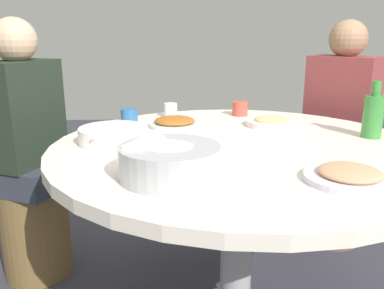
{
  "coord_description": "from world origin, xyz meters",
  "views": [
    {
      "loc": [
        1.41,
        -0.23,
        1.14
      ],
      "look_at": [
        0.08,
        -0.18,
        0.77
      ],
      "focal_mm": 37.72,
      "sensor_mm": 36.0,
      "label": 1
    }
  ],
  "objects_px": {
    "rice_bowl": "(170,161)",
    "diner_right": "(23,120)",
    "dish_shrimp": "(349,175)",
    "stool_for_diner_right": "(36,230)",
    "tea_cup_near": "(240,109)",
    "tea_cup_far": "(171,110)",
    "green_bottle": "(373,115)",
    "soup_bowl": "(114,136)",
    "stool_for_diner_left": "(332,202)",
    "dish_noodles": "(273,122)",
    "diner_left": "(341,107)",
    "dish_stirfry": "(175,122)",
    "round_dining_table": "(239,167)",
    "tea_cup_side": "(129,115)"
  },
  "relations": [
    {
      "from": "stool_for_diner_left",
      "to": "tea_cup_near",
      "type": "bearing_deg",
      "value": -76.67
    },
    {
      "from": "dish_noodles",
      "to": "tea_cup_far",
      "type": "xyz_separation_m",
      "value": [
        -0.2,
        -0.45,
        0.02
      ]
    },
    {
      "from": "stool_for_diner_right",
      "to": "rice_bowl",
      "type": "bearing_deg",
      "value": 42.59
    },
    {
      "from": "green_bottle",
      "to": "diner_left",
      "type": "relative_size",
      "value": 0.29
    },
    {
      "from": "dish_shrimp",
      "to": "round_dining_table",
      "type": "bearing_deg",
      "value": -148.59
    },
    {
      "from": "soup_bowl",
      "to": "tea_cup_far",
      "type": "height_order",
      "value": "tea_cup_far"
    },
    {
      "from": "dish_stirfry",
      "to": "stool_for_diner_right",
      "type": "distance_m",
      "value": 0.87
    },
    {
      "from": "dish_noodles",
      "to": "diner_left",
      "type": "relative_size",
      "value": 0.31
    },
    {
      "from": "dish_stirfry",
      "to": "dish_noodles",
      "type": "height_order",
      "value": "dish_stirfry"
    },
    {
      "from": "tea_cup_far",
      "to": "stool_for_diner_left",
      "type": "relative_size",
      "value": 0.15
    },
    {
      "from": "dish_noodles",
      "to": "tea_cup_side",
      "type": "distance_m",
      "value": 0.65
    },
    {
      "from": "soup_bowl",
      "to": "tea_cup_near",
      "type": "height_order",
      "value": "tea_cup_near"
    },
    {
      "from": "stool_for_diner_right",
      "to": "soup_bowl",
      "type": "bearing_deg",
      "value": 52.67
    },
    {
      "from": "soup_bowl",
      "to": "dish_shrimp",
      "type": "relative_size",
      "value": 1.06
    },
    {
      "from": "dish_stirfry",
      "to": "tea_cup_far",
      "type": "relative_size",
      "value": 3.34
    },
    {
      "from": "green_bottle",
      "to": "stool_for_diner_left",
      "type": "relative_size",
      "value": 0.49
    },
    {
      "from": "round_dining_table",
      "to": "stool_for_diner_right",
      "type": "xyz_separation_m",
      "value": [
        -0.38,
        -0.91,
        -0.44
      ]
    },
    {
      "from": "dish_stirfry",
      "to": "stool_for_diner_right",
      "type": "relative_size",
      "value": 0.5
    },
    {
      "from": "rice_bowl",
      "to": "stool_for_diner_left",
      "type": "distance_m",
      "value": 1.46
    },
    {
      "from": "round_dining_table",
      "to": "tea_cup_side",
      "type": "distance_m",
      "value": 0.62
    },
    {
      "from": "round_dining_table",
      "to": "stool_for_diner_right",
      "type": "bearing_deg",
      "value": -112.44
    },
    {
      "from": "soup_bowl",
      "to": "stool_for_diner_right",
      "type": "xyz_separation_m",
      "value": [
        -0.35,
        -0.45,
        -0.55
      ]
    },
    {
      "from": "tea_cup_side",
      "to": "stool_for_diner_right",
      "type": "distance_m",
      "value": 0.73
    },
    {
      "from": "green_bottle",
      "to": "round_dining_table",
      "type": "bearing_deg",
      "value": -81.39
    },
    {
      "from": "dish_noodles",
      "to": "stool_for_diner_left",
      "type": "height_order",
      "value": "dish_noodles"
    },
    {
      "from": "soup_bowl",
      "to": "tea_cup_near",
      "type": "relative_size",
      "value": 3.5
    },
    {
      "from": "tea_cup_side",
      "to": "dish_shrimp",
      "type": "bearing_deg",
      "value": 40.57
    },
    {
      "from": "stool_for_diner_left",
      "to": "stool_for_diner_right",
      "type": "height_order",
      "value": "same"
    },
    {
      "from": "round_dining_table",
      "to": "soup_bowl",
      "type": "bearing_deg",
      "value": -94.0
    },
    {
      "from": "rice_bowl",
      "to": "diner_right",
      "type": "relative_size",
      "value": 0.37
    },
    {
      "from": "rice_bowl",
      "to": "stool_for_diner_left",
      "type": "xyz_separation_m",
      "value": [
        -1.0,
        0.89,
        -0.57
      ]
    },
    {
      "from": "rice_bowl",
      "to": "tea_cup_far",
      "type": "relative_size",
      "value": 4.26
    },
    {
      "from": "dish_stirfry",
      "to": "tea_cup_side",
      "type": "height_order",
      "value": "tea_cup_side"
    },
    {
      "from": "green_bottle",
      "to": "stool_for_diner_left",
      "type": "height_order",
      "value": "green_bottle"
    },
    {
      "from": "tea_cup_far",
      "to": "stool_for_diner_right",
      "type": "distance_m",
      "value": 0.87
    },
    {
      "from": "tea_cup_side",
      "to": "dish_noodles",
      "type": "bearing_deg",
      "value": 79.77
    },
    {
      "from": "rice_bowl",
      "to": "diner_right",
      "type": "distance_m",
      "value": 0.98
    },
    {
      "from": "dish_shrimp",
      "to": "stool_for_diner_right",
      "type": "relative_size",
      "value": 0.55
    },
    {
      "from": "green_bottle",
      "to": "tea_cup_far",
      "type": "xyz_separation_m",
      "value": [
        -0.42,
        -0.78,
        -0.05
      ]
    },
    {
      "from": "dish_noodles",
      "to": "stool_for_diner_right",
      "type": "xyz_separation_m",
      "value": [
        -0.08,
        -1.1,
        -0.54
      ]
    },
    {
      "from": "dish_shrimp",
      "to": "green_bottle",
      "type": "relative_size",
      "value": 1.13
    },
    {
      "from": "diner_left",
      "to": "round_dining_table",
      "type": "bearing_deg",
      "value": -44.2
    },
    {
      "from": "dish_shrimp",
      "to": "stool_for_diner_left",
      "type": "distance_m",
      "value": 1.25
    },
    {
      "from": "soup_bowl",
      "to": "dish_shrimp",
      "type": "bearing_deg",
      "value": 58.79
    },
    {
      "from": "stool_for_diner_right",
      "to": "tea_cup_side",
      "type": "bearing_deg",
      "value": 93.82
    },
    {
      "from": "green_bottle",
      "to": "tea_cup_side",
      "type": "bearing_deg",
      "value": -108.76
    },
    {
      "from": "green_bottle",
      "to": "soup_bowl",
      "type": "bearing_deg",
      "value": -87.27
    },
    {
      "from": "dish_stirfry",
      "to": "dish_shrimp",
      "type": "relative_size",
      "value": 0.9
    },
    {
      "from": "tea_cup_near",
      "to": "tea_cup_far",
      "type": "relative_size",
      "value": 1.12
    },
    {
      "from": "dish_shrimp",
      "to": "tea_cup_far",
      "type": "bearing_deg",
      "value": -150.73
    }
  ]
}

